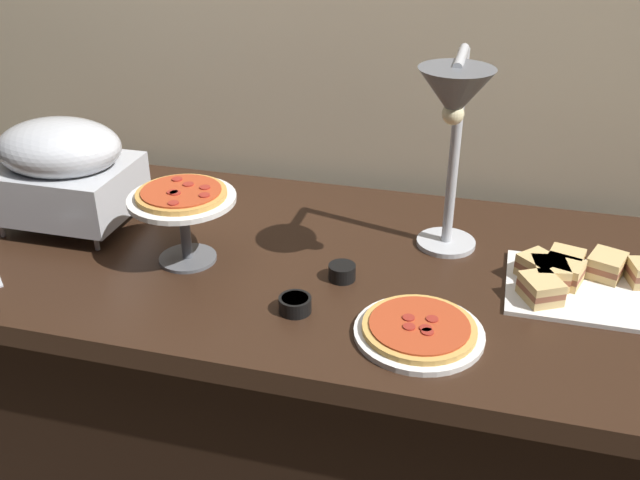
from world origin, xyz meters
name	(u,v)px	position (x,y,z in m)	size (l,w,h in m)	color
back_wall	(350,21)	(0.00, 0.50, 1.20)	(4.40, 0.04, 2.40)	#C6B593
buffet_table	(301,382)	(0.00, 0.00, 0.39)	(1.90, 0.84, 0.76)	black
chafing_dish	(63,168)	(-0.60, 0.01, 0.91)	(0.32, 0.26, 0.27)	#B7BABF
heat_lamp	(454,114)	(0.32, 0.01, 1.13)	(0.15, 0.31, 0.48)	#B7BABF
pizza_plate_front	(419,330)	(0.31, -0.24, 0.77)	(0.25, 0.25, 0.03)	white
pizza_plate_center	(183,204)	(-0.24, -0.08, 0.90)	(0.24, 0.24, 0.18)	#595B60
sandwich_platter	(581,279)	(0.62, 0.02, 0.78)	(0.38, 0.26, 0.06)	white
sauce_cup_near	(342,271)	(0.12, -0.07, 0.78)	(0.06, 0.06, 0.04)	black
sauce_cup_far	(295,304)	(0.06, -0.22, 0.78)	(0.07, 0.07, 0.03)	black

